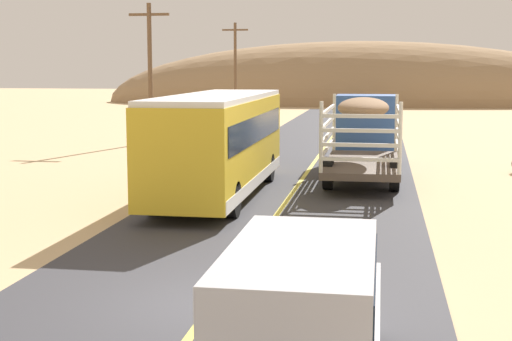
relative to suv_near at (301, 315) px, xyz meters
name	(u,v)px	position (x,y,z in m)	size (l,w,h in m)	color
ground_plane	(212,307)	(-1.89, 3.29, -1.09)	(240.00, 240.00, 0.00)	tan
road_surface	(212,307)	(-1.89, 3.29, -1.08)	(8.00, 120.00, 0.02)	#38383D
road_centre_line	(212,306)	(-1.89, 3.29, -1.06)	(0.16, 117.60, 0.00)	#D8CC4C
suv_near	(301,315)	(0.00, 0.00, 0.00)	(1.90, 4.62, 1.93)	silver
livestock_truck	(365,126)	(0.29, 20.41, 0.70)	(2.53, 9.70, 3.02)	#3359A5
bus	(219,142)	(-4.11, 13.99, 0.66)	(2.54, 10.00, 3.21)	gold
power_pole_mid	(150,68)	(-11.34, 29.90, 2.91)	(2.20, 0.24, 7.41)	brown
power_pole_far	(235,66)	(-11.34, 53.46, 3.06)	(2.20, 0.24, 7.73)	brown
distant_hill	(359,103)	(-1.64, 75.41, -1.09)	(57.72, 18.69, 13.76)	#957553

